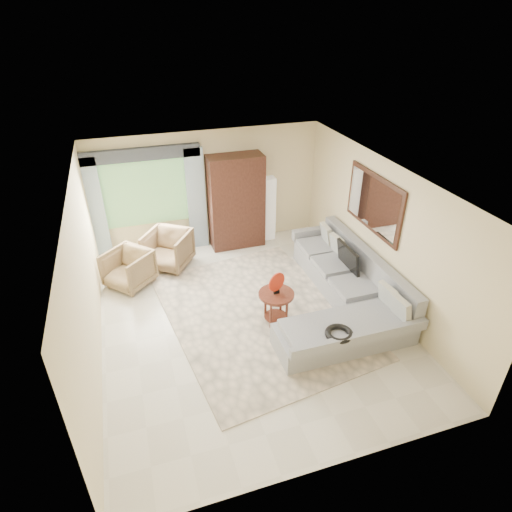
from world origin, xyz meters
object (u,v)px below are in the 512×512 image
object	(u,v)px
armchair_left	(128,269)
armoire	(236,202)
armchair_right	(168,249)
potted_plant	(104,263)
coffee_table	(276,307)
sectional_sofa	(345,293)
tv_screen	(348,258)
floor_lamp	(269,209)

from	to	relation	value
armchair_left	armoire	world-z (taller)	armoire
armchair_right	potted_plant	xyz separation A→B (m)	(-1.30, 0.11, -0.14)
armchair_left	armchair_right	xyz separation A→B (m)	(0.84, 0.48, 0.03)
coffee_table	armchair_left	distance (m)	3.06
coffee_table	sectional_sofa	bearing A→B (deg)	2.18
coffee_table	potted_plant	size ratio (longest dim) A/B	1.20
tv_screen	armchair_left	distance (m)	4.24
coffee_table	armchair_left	world-z (taller)	armchair_left
armchair_left	potted_plant	distance (m)	0.75
armchair_left	potted_plant	bearing A→B (deg)	175.04
tv_screen	coffee_table	distance (m)	1.75
armchair_right	armoire	size ratio (longest dim) A/B	0.42
armchair_right	armoire	bearing A→B (deg)	51.73
coffee_table	armoire	world-z (taller)	armoire
potted_plant	armoire	bearing A→B (deg)	7.63
potted_plant	floor_lamp	bearing A→B (deg)	6.92
armchair_right	armoire	world-z (taller)	armoire
floor_lamp	armchair_left	bearing A→B (deg)	-162.37
armchair_left	armoire	distance (m)	2.74
coffee_table	armoire	xyz separation A→B (m)	(0.12, 2.95, 0.73)
tv_screen	armchair_left	xyz separation A→B (m)	(-3.97, 1.44, -0.35)
sectional_sofa	coffee_table	bearing A→B (deg)	-177.82
armchair_left	armoire	xyz separation A→B (m)	(2.47, 0.98, 0.68)
armoire	floor_lamp	world-z (taller)	armoire
armchair_left	coffee_table	bearing A→B (deg)	6.86
armchair_left	floor_lamp	world-z (taller)	floor_lamp
armchair_left	armchair_right	size ratio (longest dim) A/B	0.93
tv_screen	potted_plant	distance (m)	4.90
tv_screen	floor_lamp	distance (m)	2.58
sectional_sofa	armchair_right	world-z (taller)	sectional_sofa
tv_screen	coffee_table	size ratio (longest dim) A/B	1.21
coffee_table	tv_screen	bearing A→B (deg)	17.91
tv_screen	armchair_right	distance (m)	3.69
sectional_sofa	armchair_right	xyz separation A→B (m)	(-2.87, 2.40, 0.11)
sectional_sofa	coffee_table	world-z (taller)	sectional_sofa
armchair_right	floor_lamp	world-z (taller)	floor_lamp
sectional_sofa	armoire	world-z (taller)	armoire
potted_plant	armoire	world-z (taller)	armoire
armchair_left	floor_lamp	distance (m)	3.45
armoire	floor_lamp	distance (m)	0.86
floor_lamp	sectional_sofa	bearing A→B (deg)	-81.67
tv_screen	armchair_right	bearing A→B (deg)	148.42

